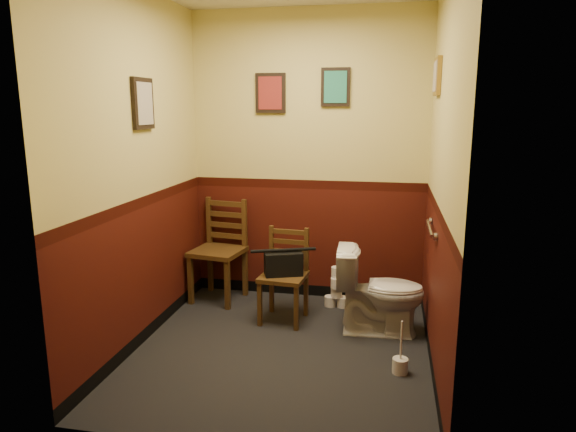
# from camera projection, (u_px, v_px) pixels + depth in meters

# --- Properties ---
(floor) EXTENTS (2.20, 2.40, 0.00)m
(floor) POSITION_uv_depth(u_px,v_px,m) (282.00, 350.00, 3.93)
(floor) COLOR black
(floor) RESTS_ON ground
(wall_back) EXTENTS (2.20, 0.00, 2.70)m
(wall_back) POSITION_uv_depth(u_px,v_px,m) (308.00, 159.00, 4.80)
(wall_back) COLOR #3D100A
(wall_back) RESTS_ON ground
(wall_front) EXTENTS (2.20, 0.00, 2.70)m
(wall_front) POSITION_uv_depth(u_px,v_px,m) (230.00, 207.00, 2.50)
(wall_front) COLOR #3D100A
(wall_front) RESTS_ON ground
(wall_left) EXTENTS (0.00, 2.40, 2.70)m
(wall_left) POSITION_uv_depth(u_px,v_px,m) (138.00, 171.00, 3.86)
(wall_left) COLOR #3D100A
(wall_left) RESTS_ON ground
(wall_right) EXTENTS (0.00, 2.40, 2.70)m
(wall_right) POSITION_uv_depth(u_px,v_px,m) (441.00, 179.00, 3.44)
(wall_right) COLOR #3D100A
(wall_right) RESTS_ON ground
(grab_bar) EXTENTS (0.05, 0.56, 0.06)m
(grab_bar) POSITION_uv_depth(u_px,v_px,m) (431.00, 229.00, 3.77)
(grab_bar) COLOR silver
(grab_bar) RESTS_ON wall_right
(framed_print_back_a) EXTENTS (0.28, 0.04, 0.36)m
(framed_print_back_a) POSITION_uv_depth(u_px,v_px,m) (270.00, 93.00, 4.72)
(framed_print_back_a) COLOR black
(framed_print_back_a) RESTS_ON wall_back
(framed_print_back_b) EXTENTS (0.26, 0.04, 0.34)m
(framed_print_back_b) POSITION_uv_depth(u_px,v_px,m) (336.00, 87.00, 4.60)
(framed_print_back_b) COLOR black
(framed_print_back_b) RESTS_ON wall_back
(framed_print_left) EXTENTS (0.04, 0.30, 0.38)m
(framed_print_left) POSITION_uv_depth(u_px,v_px,m) (143.00, 104.00, 3.85)
(framed_print_left) COLOR black
(framed_print_left) RESTS_ON wall_left
(framed_print_right) EXTENTS (0.04, 0.34, 0.28)m
(framed_print_right) POSITION_uv_depth(u_px,v_px,m) (437.00, 77.00, 3.87)
(framed_print_right) COLOR olive
(framed_print_right) RESTS_ON wall_right
(toilet) EXTENTS (0.73, 0.43, 0.70)m
(toilet) POSITION_uv_depth(u_px,v_px,m) (380.00, 292.00, 4.18)
(toilet) COLOR white
(toilet) RESTS_ON floor
(toilet_brush) EXTENTS (0.11, 0.11, 0.39)m
(toilet_brush) POSITION_uv_depth(u_px,v_px,m) (400.00, 365.00, 3.58)
(toilet_brush) COLOR silver
(toilet_brush) RESTS_ON floor
(chair_left) EXTENTS (0.51, 0.51, 0.96)m
(chair_left) POSITION_uv_depth(u_px,v_px,m) (220.00, 250.00, 4.91)
(chair_left) COLOR #4B3116
(chair_left) RESTS_ON floor
(chair_right) EXTENTS (0.41, 0.41, 0.80)m
(chair_right) POSITION_uv_depth(u_px,v_px,m) (285.00, 275.00, 4.43)
(chair_right) COLOR #4B3116
(chair_right) RESTS_ON floor
(handbag) EXTENTS (0.35, 0.26, 0.23)m
(handbag) POSITION_uv_depth(u_px,v_px,m) (283.00, 263.00, 4.37)
(handbag) COLOR black
(handbag) RESTS_ON chair_right
(tp_stack) EXTENTS (0.22, 0.13, 0.38)m
(tp_stack) POSITION_uv_depth(u_px,v_px,m) (336.00, 290.00, 4.75)
(tp_stack) COLOR silver
(tp_stack) RESTS_ON floor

